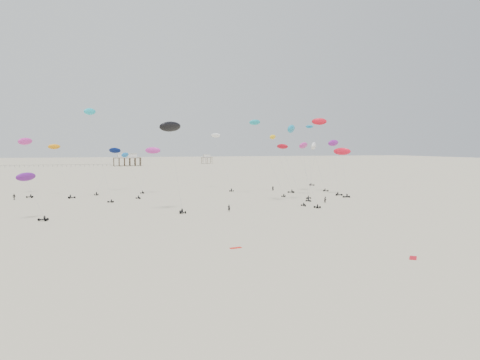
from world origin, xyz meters
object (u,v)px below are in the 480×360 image
object	(u,v)px
rig_0	(111,159)
rig_4	(304,154)
rig_9	(30,188)
pavilion_small	(207,160)
pavilion_main	(127,160)
spectator_0	(229,211)

from	to	relation	value
rig_0	rig_4	xyz separation A→B (m)	(50.32, -41.05, 2.22)
rig_9	pavilion_small	bearing A→B (deg)	-6.59
rig_0	rig_9	bearing A→B (deg)	65.24
rig_9	pavilion_main	bearing A→B (deg)	5.38
pavilion_main	rig_4	size ratio (longest dim) A/B	1.27
rig_0	pavilion_small	bearing A→B (deg)	-117.29
rig_0	rig_9	distance (m)	58.66
pavilion_small	rig_4	bearing A→B (deg)	-97.73
pavilion_small	rig_9	size ratio (longest dim) A/B	0.89
pavilion_small	rig_0	size ratio (longest dim) A/B	0.51
rig_4	rig_0	bearing A→B (deg)	-54.19
rig_0	rig_4	world-z (taller)	rig_4
pavilion_main	rig_9	xyz separation A→B (m)	(-36.32, -266.54, 2.54)
pavilion_main	spectator_0	bearing A→B (deg)	-88.69
rig_4	rig_9	bearing A→B (deg)	-2.80
spectator_0	rig_9	bearing A→B (deg)	24.81
pavilion_small	spectator_0	bearing A→B (deg)	-102.19
pavilion_main	rig_4	distance (m)	253.99
rig_0	rig_4	size ratio (longest dim) A/B	1.07
pavilion_main	rig_0	world-z (taller)	rig_0
pavilion_small	rig_0	world-z (taller)	rig_0
pavilion_main	rig_9	bearing A→B (deg)	-97.76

